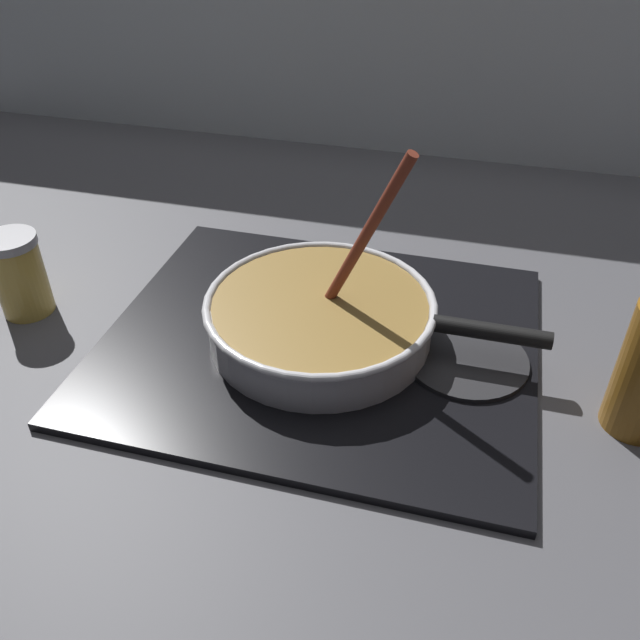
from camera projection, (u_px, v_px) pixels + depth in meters
name	position (u px, v px, depth m)	size (l,w,h in m)	color
ground	(328.00, 416.00, 0.80)	(2.40, 1.60, 0.04)	#4C4C51
backsplash_wall	(434.00, 13.00, 1.24)	(2.40, 0.02, 0.55)	silver
hob_plate	(320.00, 340.00, 0.88)	(0.56, 0.48, 0.01)	black
burner_ring	(320.00, 334.00, 0.88)	(0.18, 0.18, 0.01)	#592D0C
spare_burner	(466.00, 359.00, 0.84)	(0.16, 0.16, 0.01)	#262628
cooking_pan	(322.00, 317.00, 0.86)	(0.44, 0.30, 0.27)	silver
condiment_jar	(19.00, 274.00, 0.91)	(0.07, 0.07, 0.12)	gold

